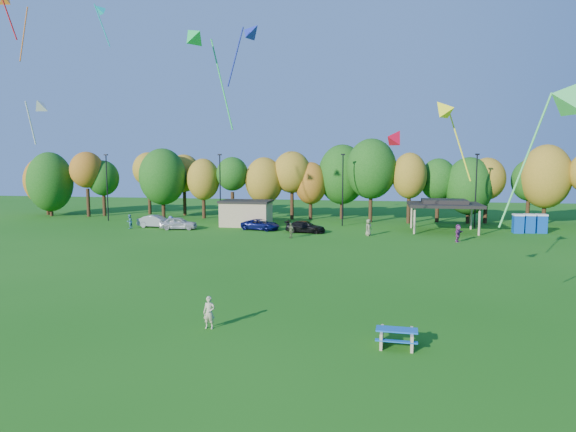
% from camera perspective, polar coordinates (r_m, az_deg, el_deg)
% --- Properties ---
extents(ground, '(160.00, 160.00, 0.00)m').
position_cam_1_polar(ground, '(26.77, -4.10, -12.15)').
color(ground, '#19600F').
rests_on(ground, ground).
extents(tree_line, '(93.57, 10.55, 11.15)m').
position_cam_1_polar(tree_line, '(70.55, 3.93, 4.29)').
color(tree_line, black).
rests_on(tree_line, ground).
extents(lamp_posts, '(64.50, 0.25, 9.09)m').
position_cam_1_polar(lamp_posts, '(64.86, 6.09, 3.19)').
color(lamp_posts, black).
rests_on(lamp_posts, ground).
extents(utility_building, '(6.30, 4.30, 3.25)m').
position_cam_1_polar(utility_building, '(65.04, -4.67, 0.33)').
color(utility_building, tan).
rests_on(utility_building, ground).
extents(pavilion, '(8.20, 6.20, 3.77)m').
position_cam_1_polar(pavilion, '(62.35, 16.97, 1.28)').
color(pavilion, tan).
rests_on(pavilion, ground).
extents(porta_potties, '(3.75, 1.55, 2.18)m').
position_cam_1_polar(porta_potties, '(64.93, 25.25, -0.75)').
color(porta_potties, '#0C43A4').
rests_on(porta_potties, ground).
extents(picnic_table, '(1.94, 1.64, 0.81)m').
position_cam_1_polar(picnic_table, '(24.48, 11.98, -12.93)').
color(picnic_table, tan).
rests_on(picnic_table, ground).
extents(kite_flyer, '(0.61, 0.41, 1.65)m').
position_cam_1_polar(kite_flyer, '(26.48, -8.75, -10.56)').
color(kite_flyer, '#B7AD89').
rests_on(kite_flyer, ground).
extents(car_a, '(4.66, 2.42, 1.51)m').
position_cam_1_polar(car_a, '(63.14, -12.08, -0.78)').
color(car_a, silver).
rests_on(car_a, ground).
extents(car_b, '(4.65, 1.87, 1.50)m').
position_cam_1_polar(car_b, '(65.62, -14.42, -0.58)').
color(car_b, gray).
rests_on(car_b, ground).
extents(car_c, '(5.04, 3.26, 1.29)m').
position_cam_1_polar(car_c, '(61.35, -3.07, -0.96)').
color(car_c, '#0E1454').
rests_on(car_c, ground).
extents(car_d, '(4.74, 2.30, 1.33)m').
position_cam_1_polar(car_d, '(59.07, 1.95, -1.22)').
color(car_d, black).
rests_on(car_d, ground).
extents(far_person_0, '(1.10, 1.20, 1.62)m').
position_cam_1_polar(far_person_0, '(63.27, -12.90, -0.74)').
color(far_person_0, '#495FA2').
rests_on(far_person_0, ground).
extents(far_person_1, '(0.76, 0.92, 1.72)m').
position_cam_1_polar(far_person_1, '(65.38, -17.21, -0.59)').
color(far_person_1, teal).
rests_on(far_person_1, ground).
extents(far_person_2, '(1.25, 1.76, 1.83)m').
position_cam_1_polar(far_person_2, '(55.22, 18.36, -1.82)').
color(far_person_2, '#8B3A7D').
rests_on(far_person_2, ground).
extents(far_person_3, '(1.02, 1.07, 1.84)m').
position_cam_1_polar(far_person_3, '(57.32, 8.93, -1.27)').
color(far_person_3, '#7C7E56').
rests_on(far_person_3, ground).
extents(far_person_4, '(0.98, 0.95, 1.65)m').
position_cam_1_polar(far_person_4, '(55.00, 0.32, -1.62)').
color(far_person_4, '#617044').
rests_on(far_person_4, ground).
extents(kite_0, '(3.04, 2.37, 5.43)m').
position_cam_1_polar(kite_0, '(34.32, 16.80, 11.30)').
color(kite_0, yellow).
extents(kite_1, '(1.50, 1.49, 1.21)m').
position_cam_1_polar(kite_1, '(27.33, 11.92, 8.64)').
color(kite_1, red).
extents(kite_2, '(3.92, 3.19, 7.43)m').
position_cam_1_polar(kite_2, '(37.99, -10.53, 19.04)').
color(kite_2, green).
extents(kite_3, '(2.11, 2.38, 4.40)m').
position_cam_1_polar(kite_3, '(56.83, -20.25, 20.72)').
color(kite_3, '#0CBFB7').
extents(kite_4, '(1.17, 2.17, 3.44)m').
position_cam_1_polar(kite_4, '(40.23, -25.90, 11.05)').
color(kite_4, silver).
extents(kite_8, '(1.22, 3.11, 5.29)m').
position_cam_1_polar(kite_8, '(48.77, -28.72, 20.17)').
color(kite_8, '#D26516').
extents(kite_10, '(2.71, 1.65, 4.46)m').
position_cam_1_polar(kite_10, '(36.67, -3.98, 19.79)').
color(kite_10, '#1B2898').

